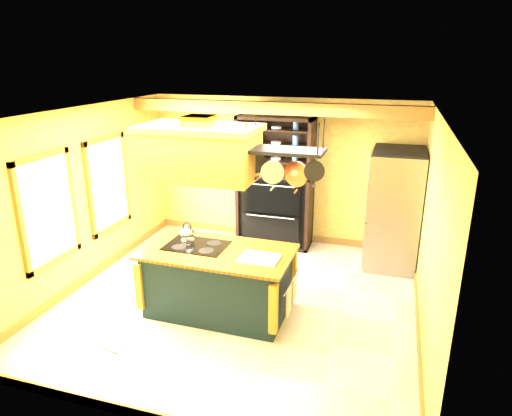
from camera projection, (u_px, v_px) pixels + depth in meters
The scene contains 15 objects.
floor at pixel (239, 299), 6.70m from camera, with size 5.00×5.00×0.00m, color beige.
ceiling at pixel (237, 113), 5.85m from camera, with size 5.00×5.00×0.00m, color white.
wall_back at pixel (282, 171), 8.54m from camera, with size 5.00×0.02×2.70m, color gold.
wall_front at pixel (145, 301), 4.01m from camera, with size 5.00×0.02×2.70m, color gold.
wall_left at pixel (84, 197), 6.97m from camera, with size 0.02×5.00×2.70m, color gold.
wall_right at pixel (431, 232), 5.58m from camera, with size 0.02×5.00×2.70m, color gold.
ceiling_beam at pixel (271, 108), 7.42m from camera, with size 5.00×0.15×0.20m, color olive.
window_near at pixel (48, 210), 6.22m from camera, with size 0.06×1.06×1.56m.
window_far at pixel (108, 184), 7.49m from camera, with size 0.06×1.06×1.56m.
kitchen_island at pixel (218, 280), 6.26m from camera, with size 2.03×1.14×1.11m.
range_hood at pixel (200, 151), 5.75m from camera, with size 1.51×0.85×0.80m.
pot_rack at pixel (285, 158), 5.45m from camera, with size 1.00×0.47×0.83m.
refrigerator at pixel (393, 211), 7.55m from camera, with size 0.84×1.00×1.95m.
hutch at pixel (276, 196), 8.45m from camera, with size 1.36×0.62×2.41m.
floor_register at pixel (113, 348), 5.57m from camera, with size 0.28×0.12×0.01m, color black.
Camera 1 is at (1.97, -5.60, 3.40)m, focal length 32.00 mm.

